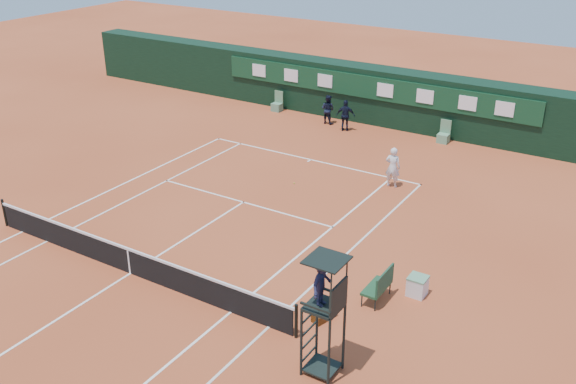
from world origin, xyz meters
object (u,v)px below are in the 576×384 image
object	(u,v)px
player_bench	(380,284)
cooler	(417,286)
tennis_net	(129,260)
umpire_chair	(324,292)
player	(393,167)

from	to	relation	value
player_bench	cooler	bearing A→B (deg)	47.66
tennis_net	cooler	distance (m)	9.31
cooler	tennis_net	bearing A→B (deg)	-155.75
tennis_net	umpire_chair	distance (m)	8.00
umpire_chair	tennis_net	bearing A→B (deg)	173.58
umpire_chair	cooler	size ratio (longest dim) A/B	5.30
tennis_net	player_bench	distance (m)	8.16
tennis_net	umpire_chair	xyz separation A→B (m)	(7.71, -0.87, 1.95)
umpire_chair	player	world-z (taller)	umpire_chair
tennis_net	player_bench	bearing A→B (deg)	20.71
tennis_net	cooler	xyz separation A→B (m)	(8.49, 3.82, -0.18)
player_bench	player	bearing A→B (deg)	111.11
tennis_net	umpire_chair	size ratio (longest dim) A/B	3.77
umpire_chair	player_bench	xyz separation A→B (m)	(-0.07, 3.75, -1.86)
umpire_chair	player	distance (m)	12.45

